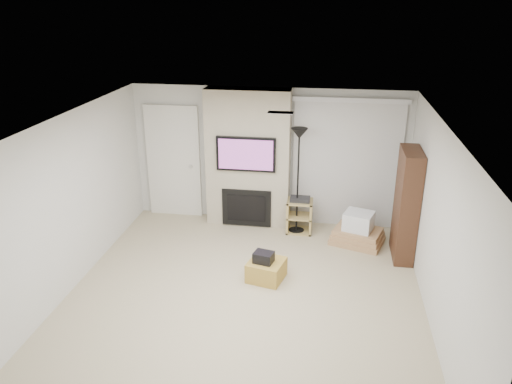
# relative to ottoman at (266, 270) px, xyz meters

# --- Properties ---
(floor) EXTENTS (5.00, 5.50, 0.00)m
(floor) POSITION_rel_ottoman_xyz_m (-0.25, -0.58, -0.15)
(floor) COLOR tan
(floor) RESTS_ON ground
(ceiling) EXTENTS (5.00, 5.50, 0.00)m
(ceiling) POSITION_rel_ottoman_xyz_m (-0.25, -0.58, 2.35)
(ceiling) COLOR white
(ceiling) RESTS_ON wall_back
(wall_back) EXTENTS (5.00, 0.00, 2.50)m
(wall_back) POSITION_rel_ottoman_xyz_m (-0.25, 2.17, 1.10)
(wall_back) COLOR silver
(wall_back) RESTS_ON ground
(wall_front) EXTENTS (5.00, 0.00, 2.50)m
(wall_front) POSITION_rel_ottoman_xyz_m (-0.25, -3.33, 1.10)
(wall_front) COLOR silver
(wall_front) RESTS_ON ground
(wall_left) EXTENTS (0.00, 5.50, 2.50)m
(wall_left) POSITION_rel_ottoman_xyz_m (-2.75, -0.58, 1.10)
(wall_left) COLOR silver
(wall_left) RESTS_ON ground
(wall_right) EXTENTS (0.00, 5.50, 2.50)m
(wall_right) POSITION_rel_ottoman_xyz_m (2.25, -0.58, 1.10)
(wall_right) COLOR silver
(wall_right) RESTS_ON ground
(hvac_vent) EXTENTS (0.35, 0.18, 0.01)m
(hvac_vent) POSITION_rel_ottoman_xyz_m (0.15, 0.22, 2.35)
(hvac_vent) COLOR silver
(hvac_vent) RESTS_ON ceiling
(ottoman) EXTENTS (0.60, 0.60, 0.30)m
(ottoman) POSITION_rel_ottoman_xyz_m (0.00, 0.00, 0.00)
(ottoman) COLOR #AC8836
(ottoman) RESTS_ON floor
(black_bag) EXTENTS (0.32, 0.28, 0.16)m
(black_bag) POSITION_rel_ottoman_xyz_m (-0.04, -0.03, 0.23)
(black_bag) COLOR black
(black_bag) RESTS_ON ottoman
(fireplace_wall) EXTENTS (1.50, 0.47, 2.50)m
(fireplace_wall) POSITION_rel_ottoman_xyz_m (-0.60, 1.96, 1.09)
(fireplace_wall) COLOR #AEA38B
(fireplace_wall) RESTS_ON floor
(entry_door) EXTENTS (1.02, 0.11, 2.14)m
(entry_door) POSITION_rel_ottoman_xyz_m (-2.05, 2.13, 0.90)
(entry_door) COLOR silver
(entry_door) RESTS_ON floor
(vertical_blinds) EXTENTS (1.98, 0.10, 2.37)m
(vertical_blinds) POSITION_rel_ottoman_xyz_m (1.15, 2.12, 1.12)
(vertical_blinds) COLOR silver
(vertical_blinds) RESTS_ON floor
(floor_lamp) EXTENTS (0.28, 0.28, 1.92)m
(floor_lamp) POSITION_rel_ottoman_xyz_m (0.32, 1.68, 1.36)
(floor_lamp) COLOR black
(floor_lamp) RESTS_ON floor
(av_stand) EXTENTS (0.45, 0.38, 0.66)m
(av_stand) POSITION_rel_ottoman_xyz_m (0.37, 1.69, 0.20)
(av_stand) COLOR tan
(av_stand) RESTS_ON floor
(box_stack) EXTENTS (1.00, 0.87, 0.57)m
(box_stack) POSITION_rel_ottoman_xyz_m (1.39, 1.40, 0.06)
(box_stack) COLOR tan
(box_stack) RESTS_ON floor
(bookshelf) EXTENTS (0.30, 0.80, 1.80)m
(bookshelf) POSITION_rel_ottoman_xyz_m (2.09, 1.05, 0.75)
(bookshelf) COLOR #361F13
(bookshelf) RESTS_ON floor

